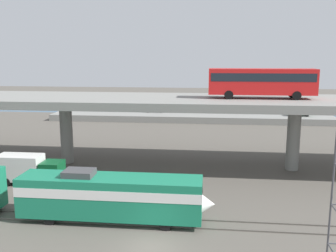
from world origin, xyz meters
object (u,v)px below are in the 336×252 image
object	(u,v)px
parked_car_3	(111,106)
parked_car_4	(300,112)
service_truck_west	(28,168)
parked_car_2	(155,109)
parked_car_0	(192,108)
parked_car_1	(237,109)
transit_bus_on_overpass	(261,81)
train_locomotive	(119,195)

from	to	relation	value
parked_car_3	parked_car_4	bearing A→B (deg)	173.48
service_truck_west	parked_car_4	distance (m)	54.71
parked_car_4	parked_car_2	bearing A→B (deg)	-3.59
parked_car_0	parked_car_3	distance (m)	17.84
parked_car_0	parked_car_1	size ratio (longest dim) A/B	0.94
parked_car_3	parked_car_4	world-z (taller)	same
transit_bus_on_overpass	parked_car_4	distance (m)	35.65
parked_car_1	parked_car_2	xyz separation A→B (m)	(-17.18, -0.96, -0.00)
transit_bus_on_overpass	service_truck_west	world-z (taller)	transit_bus_on_overpass
train_locomotive	parked_car_2	distance (m)	50.77
parked_car_1	parked_car_2	size ratio (longest dim) A/B	1.05
service_truck_west	parked_car_0	distance (m)	46.91
transit_bus_on_overpass	service_truck_west	size ratio (longest dim) A/B	1.76
service_truck_west	parked_car_1	bearing A→B (deg)	60.80
train_locomotive	parked_car_3	bearing A→B (deg)	105.27
parked_car_2	parked_car_4	world-z (taller)	same
parked_car_1	parked_car_2	distance (m)	17.21
train_locomotive	parked_car_2	size ratio (longest dim) A/B	3.66
transit_bus_on_overpass	parked_car_2	world-z (taller)	transit_bus_on_overpass
service_truck_west	parked_car_1	distance (m)	50.00
parked_car_0	parked_car_2	xyz separation A→B (m)	(-7.61, -1.82, -0.00)
train_locomotive	transit_bus_on_overpass	world-z (taller)	transit_bus_on_overpass
train_locomotive	parked_car_1	distance (m)	53.12
train_locomotive	parked_car_1	size ratio (longest dim) A/B	3.49
transit_bus_on_overpass	service_truck_west	bearing A→B (deg)	18.77
train_locomotive	transit_bus_on_overpass	bearing A→B (deg)	51.49
parked_car_0	parked_car_2	distance (m)	7.82
transit_bus_on_overpass	parked_car_3	distance (m)	46.84
transit_bus_on_overpass	parked_car_3	xyz separation A→B (m)	(-27.43, 37.05, -8.31)
train_locomotive	parked_car_4	xyz separation A→B (m)	(24.83, 48.75, -0.14)
service_truck_west	parked_car_3	xyz separation A→B (m)	(-2.99, 45.35, 0.41)
parked_car_0	parked_car_4	bearing A→B (deg)	170.40
parked_car_0	parked_car_4	distance (m)	21.86
transit_bus_on_overpass	parked_car_1	xyz separation A→B (m)	(-0.05, 35.34, -8.31)
train_locomotive	parked_car_0	xyz separation A→B (m)	(3.28, 52.40, -0.14)
parked_car_0	transit_bus_on_overpass	bearing A→B (deg)	104.88
transit_bus_on_overpass	parked_car_2	bearing A→B (deg)	-63.39
parked_car_4	parked_car_0	bearing A→B (deg)	-9.60
parked_car_1	parked_car_3	bearing A→B (deg)	176.43
train_locomotive	service_truck_west	bearing A→B (deg)	145.65
train_locomotive	parked_car_2	world-z (taller)	train_locomotive
transit_bus_on_overpass	parked_car_3	size ratio (longest dim) A/B	2.76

